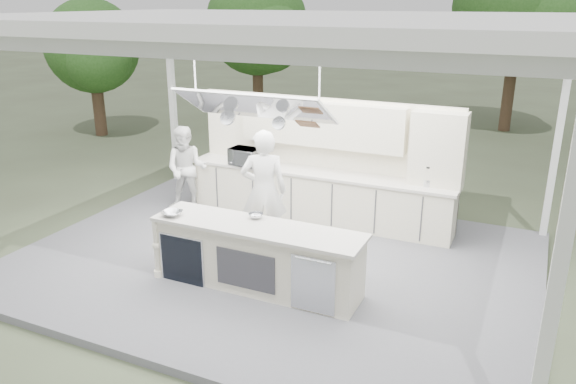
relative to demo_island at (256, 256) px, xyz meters
The scene contains 12 objects.
ground 1.10m from the demo_island, 101.07° to the left, with size 90.00×90.00×0.00m, color #4D593D.
stage_deck 1.07m from the demo_island, 101.07° to the left, with size 8.00×6.00×0.12m, color #5A5B5F.
tent 3.25m from the demo_island, 101.05° to the left, with size 8.20×6.20×3.86m.
demo_island is the anchor object (origin of this frame).
back_counter 2.82m from the demo_island, 93.63° to the left, with size 5.08×0.72×0.95m.
back_wall_unit 3.19m from the demo_island, 84.98° to the left, with size 5.05×0.48×2.25m.
tree_cluster 11.02m from the demo_island, 91.82° to the left, with size 19.55×9.40×5.85m.
head_chef 1.41m from the demo_island, 111.77° to the left, with size 0.74×0.48×2.03m, color white.
sous_chef 3.52m from the demo_island, 140.26° to the left, with size 0.81×0.63×1.67m, color white.
toaster_oven 3.12m from the demo_island, 121.39° to the left, with size 0.58×0.40×0.32m, color silver.
bowl_large 1.39m from the demo_island, behind, with size 0.29×0.29×0.07m, color #B9BBC0.
bowl_small 0.58m from the demo_island, 115.75° to the left, with size 0.22×0.22×0.07m, color silver.
Camera 1 is at (3.63, -7.30, 4.06)m, focal length 35.00 mm.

